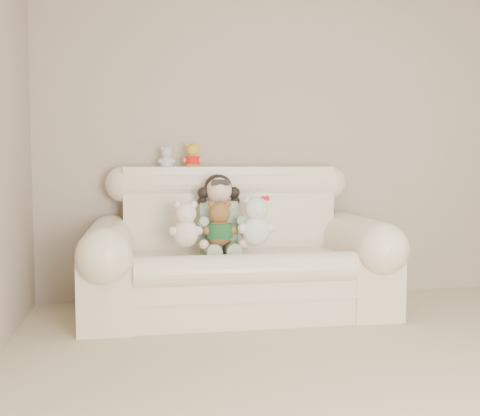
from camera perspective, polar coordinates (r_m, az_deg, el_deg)
name	(u,v)px	position (r m, az deg, el deg)	size (l,w,h in m)	color
wall_back	(327,132)	(4.66, 8.60, 7.46)	(4.50, 4.50, 0.00)	tan
sofa	(238,241)	(4.00, -0.25, -3.25)	(2.10, 0.95, 1.03)	#FFE8CD
seated_child	(219,213)	(4.04, -2.10, -0.50)	(0.34, 0.41, 0.57)	#296838
brown_teddy	(219,219)	(3.85, -2.05, -1.10)	(0.23, 0.18, 0.36)	brown
white_cat	(256,216)	(3.85, 1.59, -0.77)	(0.26, 0.20, 0.40)	silver
cream_teddy	(185,220)	(3.82, -5.43, -1.16)	(0.23, 0.18, 0.36)	silver
yellow_mini_bear	(192,154)	(4.28, -4.75, 5.38)	(0.14, 0.11, 0.22)	gold
grey_mini_plush	(167,156)	(4.25, -7.29, 5.15)	(0.12, 0.09, 0.19)	silver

